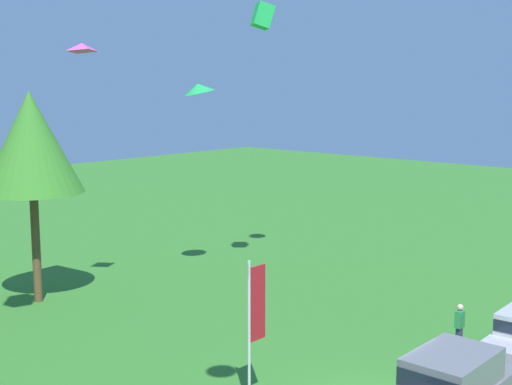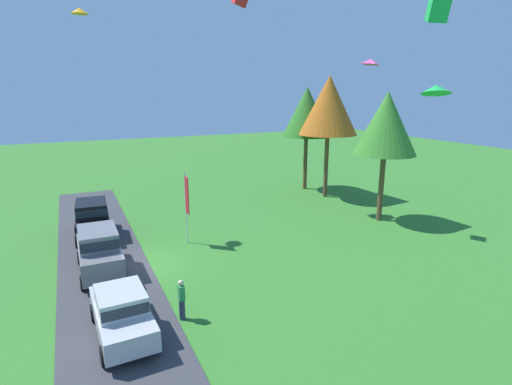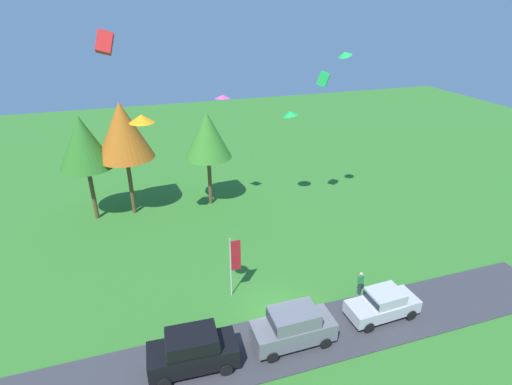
{
  "view_description": "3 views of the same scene",
  "coord_description": "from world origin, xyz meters",
  "px_view_note": "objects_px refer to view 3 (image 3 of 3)",
  "views": [
    {
      "loc": [
        -16.44,
        -10.19,
        9.24
      ],
      "look_at": [
        1.0,
        5.41,
        5.63
      ],
      "focal_mm": 50.0,
      "sensor_mm": 36.0,
      "label": 1
    },
    {
      "loc": [
        20.06,
        -3.12,
        8.91
      ],
      "look_at": [
        2.26,
        5.27,
        3.9
      ],
      "focal_mm": 28.0,
      "sensor_mm": 36.0,
      "label": 2
    },
    {
      "loc": [
        -7.09,
        -17.61,
        17.45
      ],
      "look_at": [
        0.41,
        5.71,
        5.79
      ],
      "focal_mm": 28.0,
      "sensor_mm": 36.0,
      "label": 3
    }
  ],
  "objects_px": {
    "kite_box_high_right": "(105,43)",
    "kite_delta_over_trees": "(290,114)",
    "tree_far_left": "(123,131)",
    "kite_delta_near_flag": "(345,54)",
    "flag_banner": "(234,259)",
    "car_suv_mid_row": "(192,349)",
    "tree_right_of_center": "(207,135)",
    "kite_box_mid_center": "(323,79)",
    "tree_far_right": "(83,143)",
    "car_suv_by_flagpole": "(293,326)",
    "car_sedan_far_end": "(383,303)",
    "person_on_lawn": "(360,283)",
    "kite_delta_trailing_tail": "(142,119)",
    "kite_diamond_topmost": "(223,97)"
  },
  "relations": [
    {
      "from": "car_suv_by_flagpole",
      "to": "car_sedan_far_end",
      "type": "relative_size",
      "value": 1.03
    },
    {
      "from": "tree_right_of_center",
      "to": "tree_far_left",
      "type": "bearing_deg",
      "value": 177.55
    },
    {
      "from": "tree_far_left",
      "to": "kite_box_mid_center",
      "type": "distance_m",
      "value": 16.99
    },
    {
      "from": "car_suv_by_flagpole",
      "to": "tree_right_of_center",
      "type": "relative_size",
      "value": 0.52
    },
    {
      "from": "kite_box_high_right",
      "to": "kite_delta_trailing_tail",
      "type": "bearing_deg",
      "value": -83.2
    },
    {
      "from": "flag_banner",
      "to": "kite_diamond_topmost",
      "type": "xyz_separation_m",
      "value": [
        2.22,
        11.11,
        7.86
      ]
    },
    {
      "from": "tree_right_of_center",
      "to": "tree_far_right",
      "type": "bearing_deg",
      "value": 178.62
    },
    {
      "from": "kite_delta_trailing_tail",
      "to": "kite_delta_near_flag",
      "type": "distance_m",
      "value": 20.23
    },
    {
      "from": "car_suv_by_flagpole",
      "to": "kite_box_high_right",
      "type": "distance_m",
      "value": 19.66
    },
    {
      "from": "car_sedan_far_end",
      "to": "kite_delta_near_flag",
      "type": "distance_m",
      "value": 18.44
    },
    {
      "from": "kite_delta_over_trees",
      "to": "kite_box_high_right",
      "type": "relative_size",
      "value": 1.17
    },
    {
      "from": "tree_far_right",
      "to": "tree_right_of_center",
      "type": "height_order",
      "value": "tree_far_right"
    },
    {
      "from": "kite_delta_trailing_tail",
      "to": "kite_box_high_right",
      "type": "relative_size",
      "value": 0.83
    },
    {
      "from": "car_suv_mid_row",
      "to": "tree_right_of_center",
      "type": "bearing_deg",
      "value": 75.33
    },
    {
      "from": "flag_banner",
      "to": "kite_delta_trailing_tail",
      "type": "xyz_separation_m",
      "value": [
        -4.68,
        -4.53,
        10.63
      ]
    },
    {
      "from": "car_suv_mid_row",
      "to": "car_suv_by_flagpole",
      "type": "bearing_deg",
      "value": -0.38
    },
    {
      "from": "tree_right_of_center",
      "to": "kite_delta_near_flag",
      "type": "xyz_separation_m",
      "value": [
        9.92,
        -5.55,
        7.15
      ]
    },
    {
      "from": "car_suv_by_flagpole",
      "to": "flag_banner",
      "type": "distance_m",
      "value": 5.65
    },
    {
      "from": "flag_banner",
      "to": "kite_delta_over_trees",
      "type": "distance_m",
      "value": 14.42
    },
    {
      "from": "tree_far_left",
      "to": "kite_delta_near_flag",
      "type": "relative_size",
      "value": 9.73
    },
    {
      "from": "tree_far_left",
      "to": "kite_delta_over_trees",
      "type": "xyz_separation_m",
      "value": [
        13.65,
        -3.49,
        1.25
      ]
    },
    {
      "from": "car_suv_mid_row",
      "to": "car_sedan_far_end",
      "type": "height_order",
      "value": "car_suv_mid_row"
    },
    {
      "from": "car_suv_by_flagpole",
      "to": "kite_delta_over_trees",
      "type": "height_order",
      "value": "kite_delta_over_trees"
    },
    {
      "from": "kite_diamond_topmost",
      "to": "tree_far_left",
      "type": "bearing_deg",
      "value": 161.04
    },
    {
      "from": "tree_right_of_center",
      "to": "kite_box_high_right",
      "type": "distance_m",
      "value": 13.43
    },
    {
      "from": "car_suv_by_flagpole",
      "to": "kite_delta_trailing_tail",
      "type": "bearing_deg",
      "value": 175.32
    },
    {
      "from": "tree_right_of_center",
      "to": "kite_delta_trailing_tail",
      "type": "xyz_separation_m",
      "value": [
        -5.94,
        -18.1,
        6.6
      ]
    },
    {
      "from": "car_suv_by_flagpole",
      "to": "tree_right_of_center",
      "type": "xyz_separation_m",
      "value": [
        -0.73,
        18.65,
        5.49
      ]
    },
    {
      "from": "kite_box_high_right",
      "to": "tree_far_left",
      "type": "bearing_deg",
      "value": 89.08
    },
    {
      "from": "car_suv_by_flagpole",
      "to": "tree_far_left",
      "type": "relative_size",
      "value": 0.45
    },
    {
      "from": "kite_delta_near_flag",
      "to": "flag_banner",
      "type": "bearing_deg",
      "value": -144.37
    },
    {
      "from": "car_sedan_far_end",
      "to": "tree_far_left",
      "type": "xyz_separation_m",
      "value": [
        -13.84,
        18.65,
        6.72
      ]
    },
    {
      "from": "car_suv_mid_row",
      "to": "tree_far_left",
      "type": "xyz_separation_m",
      "value": [
        -2.22,
        18.92,
        6.46
      ]
    },
    {
      "from": "tree_far_left",
      "to": "tree_right_of_center",
      "type": "xyz_separation_m",
      "value": [
        7.09,
        -0.3,
        -0.97
      ]
    },
    {
      "from": "kite_delta_trailing_tail",
      "to": "car_suv_by_flagpole",
      "type": "bearing_deg",
      "value": -4.68
    },
    {
      "from": "tree_far_right",
      "to": "kite_diamond_topmost",
      "type": "distance_m",
      "value": 12.13
    },
    {
      "from": "car_suv_mid_row",
      "to": "tree_far_right",
      "type": "height_order",
      "value": "tree_far_right"
    },
    {
      "from": "car_sedan_far_end",
      "to": "kite_delta_trailing_tail",
      "type": "bearing_deg",
      "value": 178.9
    },
    {
      "from": "car_suv_mid_row",
      "to": "tree_far_left",
      "type": "bearing_deg",
      "value": 96.69
    },
    {
      "from": "tree_right_of_center",
      "to": "kite_delta_over_trees",
      "type": "bearing_deg",
      "value": -25.89
    },
    {
      "from": "car_suv_by_flagpole",
      "to": "car_sedan_far_end",
      "type": "bearing_deg",
      "value": 2.88
    },
    {
      "from": "kite_box_high_right",
      "to": "kite_delta_over_trees",
      "type": "bearing_deg",
      "value": 17.13
    },
    {
      "from": "car_suv_by_flagpole",
      "to": "tree_right_of_center",
      "type": "height_order",
      "value": "tree_right_of_center"
    },
    {
      "from": "car_suv_mid_row",
      "to": "kite_box_mid_center",
      "type": "distance_m",
      "value": 21.5
    },
    {
      "from": "person_on_lawn",
      "to": "kite_delta_near_flag",
      "type": "xyz_separation_m",
      "value": [
        3.35,
        10.5,
        13.06
      ]
    },
    {
      "from": "kite_delta_near_flag",
      "to": "kite_diamond_topmost",
      "type": "relative_size",
      "value": 1.08
    },
    {
      "from": "flag_banner",
      "to": "person_on_lawn",
      "type": "bearing_deg",
      "value": -17.59
    },
    {
      "from": "car_suv_by_flagpole",
      "to": "tree_far_right",
      "type": "xyz_separation_m",
      "value": [
        -11.05,
        18.9,
        5.78
      ]
    },
    {
      "from": "person_on_lawn",
      "to": "flag_banner",
      "type": "xyz_separation_m",
      "value": [
        -7.83,
        2.48,
        1.88
      ]
    },
    {
      "from": "car_suv_mid_row",
      "to": "kite_delta_trailing_tail",
      "type": "distance_m",
      "value": 12.15
    }
  ]
}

